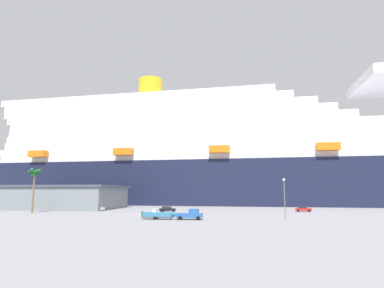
{
  "coord_description": "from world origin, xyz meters",
  "views": [
    {
      "loc": [
        28.06,
        -73.44,
        5.95
      ],
      "look_at": [
        5.73,
        28.25,
        21.75
      ],
      "focal_mm": 28.93,
      "sensor_mm": 36.0,
      "label": 1
    }
  ],
  "objects_px": {
    "small_boat_on_trailer": "(161,215)",
    "parked_car_white_van": "(97,208)",
    "parked_car_black_coupe": "(167,209)",
    "parked_car_red_hatchback": "(303,209)",
    "pickup_truck": "(190,214)",
    "palm_tree": "(35,177)",
    "street_lamp": "(284,193)",
    "cruise_ship": "(215,160)"
  },
  "relations": [
    {
      "from": "parked_car_black_coupe",
      "to": "parked_car_white_van",
      "type": "bearing_deg",
      "value": 177.13
    },
    {
      "from": "cruise_ship",
      "to": "palm_tree",
      "type": "distance_m",
      "value": 75.15
    },
    {
      "from": "street_lamp",
      "to": "parked_car_black_coupe",
      "type": "relative_size",
      "value": 1.89
    },
    {
      "from": "pickup_truck",
      "to": "palm_tree",
      "type": "distance_m",
      "value": 47.33
    },
    {
      "from": "pickup_truck",
      "to": "parked_car_red_hatchback",
      "type": "relative_size",
      "value": 1.25
    },
    {
      "from": "parked_car_white_van",
      "to": "parked_car_black_coupe",
      "type": "bearing_deg",
      "value": -2.87
    },
    {
      "from": "street_lamp",
      "to": "parked_car_white_van",
      "type": "height_order",
      "value": "street_lamp"
    },
    {
      "from": "cruise_ship",
      "to": "parked_car_white_van",
      "type": "bearing_deg",
      "value": -120.36
    },
    {
      "from": "pickup_truck",
      "to": "palm_tree",
      "type": "xyz_separation_m",
      "value": [
        -45.64,
        9.0,
        8.69
      ]
    },
    {
      "from": "cruise_ship",
      "to": "parked_car_red_hatchback",
      "type": "relative_size",
      "value": 58.89
    },
    {
      "from": "pickup_truck",
      "to": "street_lamp",
      "type": "relative_size",
      "value": 0.67
    },
    {
      "from": "parked_car_white_van",
      "to": "street_lamp",
      "type": "bearing_deg",
      "value": -16.5
    },
    {
      "from": "small_boat_on_trailer",
      "to": "parked_car_black_coupe",
      "type": "distance_m",
      "value": 22.07
    },
    {
      "from": "small_boat_on_trailer",
      "to": "parked_car_red_hatchback",
      "type": "bearing_deg",
      "value": 43.93
    },
    {
      "from": "pickup_truck",
      "to": "parked_car_red_hatchback",
      "type": "bearing_deg",
      "value": 49.42
    },
    {
      "from": "small_boat_on_trailer",
      "to": "palm_tree",
      "type": "height_order",
      "value": "palm_tree"
    },
    {
      "from": "parked_car_white_van",
      "to": "small_boat_on_trailer",
      "type": "bearing_deg",
      "value": -39.45
    },
    {
      "from": "small_boat_on_trailer",
      "to": "parked_car_black_coupe",
      "type": "bearing_deg",
      "value": 103.36
    },
    {
      "from": "cruise_ship",
      "to": "street_lamp",
      "type": "xyz_separation_m",
      "value": [
        24.38,
        -65.15,
        -13.93
      ]
    },
    {
      "from": "parked_car_red_hatchback",
      "to": "parked_car_white_van",
      "type": "distance_m",
      "value": 60.74
    },
    {
      "from": "cruise_ship",
      "to": "parked_car_red_hatchback",
      "type": "bearing_deg",
      "value": -52.44
    },
    {
      "from": "small_boat_on_trailer",
      "to": "palm_tree",
      "type": "xyz_separation_m",
      "value": [
        -39.38,
        9.64,
        8.77
      ]
    },
    {
      "from": "parked_car_red_hatchback",
      "to": "palm_tree",
      "type": "bearing_deg",
      "value": -163.16
    },
    {
      "from": "parked_car_white_van",
      "to": "cruise_ship",
      "type": "bearing_deg",
      "value": 59.64
    },
    {
      "from": "palm_tree",
      "to": "street_lamp",
      "type": "bearing_deg",
      "value": -2.49
    },
    {
      "from": "pickup_truck",
      "to": "small_boat_on_trailer",
      "type": "height_order",
      "value": "pickup_truck"
    },
    {
      "from": "pickup_truck",
      "to": "palm_tree",
      "type": "bearing_deg",
      "value": 168.85
    },
    {
      "from": "palm_tree",
      "to": "parked_car_red_hatchback",
      "type": "bearing_deg",
      "value": 16.84
    },
    {
      "from": "palm_tree",
      "to": "street_lamp",
      "type": "xyz_separation_m",
      "value": [
        65.23,
        -2.83,
        -4.17
      ]
    },
    {
      "from": "parked_car_red_hatchback",
      "to": "parked_car_white_van",
      "type": "height_order",
      "value": "same"
    },
    {
      "from": "street_lamp",
      "to": "palm_tree",
      "type": "bearing_deg",
      "value": 177.51
    },
    {
      "from": "cruise_ship",
      "to": "street_lamp",
      "type": "distance_m",
      "value": 70.95
    },
    {
      "from": "parked_car_red_hatchback",
      "to": "parked_car_white_van",
      "type": "relative_size",
      "value": 1.05
    },
    {
      "from": "pickup_truck",
      "to": "parked_car_white_van",
      "type": "relative_size",
      "value": 1.31
    },
    {
      "from": "palm_tree",
      "to": "parked_car_white_van",
      "type": "relative_size",
      "value": 2.73
    },
    {
      "from": "small_boat_on_trailer",
      "to": "parked_car_white_van",
      "type": "height_order",
      "value": "small_boat_on_trailer"
    },
    {
      "from": "small_boat_on_trailer",
      "to": "street_lamp",
      "type": "distance_m",
      "value": 27.12
    },
    {
      "from": "small_boat_on_trailer",
      "to": "pickup_truck",
      "type": "bearing_deg",
      "value": 5.87
    },
    {
      "from": "parked_car_red_hatchback",
      "to": "street_lamp",
      "type": "bearing_deg",
      "value": -105.41
    },
    {
      "from": "cruise_ship",
      "to": "small_boat_on_trailer",
      "type": "distance_m",
      "value": 74.32
    },
    {
      "from": "street_lamp",
      "to": "small_boat_on_trailer",
      "type": "bearing_deg",
      "value": -165.24
    },
    {
      "from": "pickup_truck",
      "to": "street_lamp",
      "type": "height_order",
      "value": "street_lamp"
    }
  ]
}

